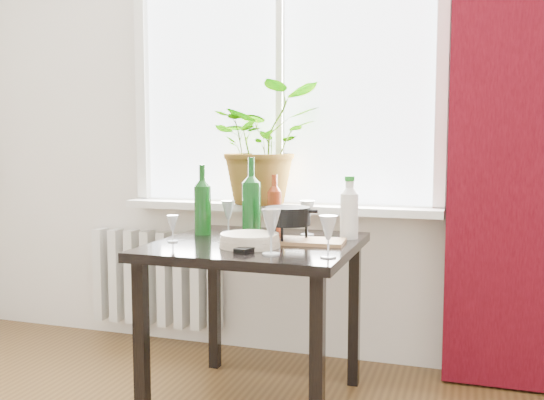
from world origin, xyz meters
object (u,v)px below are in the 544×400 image
(potted_plant, at_px, (263,144))
(tv_remote, at_px, (253,248))
(wineglass_front_left, at_px, (173,229))
(fondue_pot, at_px, (288,224))
(wine_bottle_left, at_px, (203,199))
(wine_bottle_right, at_px, (251,196))
(wineglass_front_right, at_px, (271,231))
(bottle_amber, at_px, (274,202))
(radiator, at_px, (156,278))
(table, at_px, (257,262))
(wineglass_back_left, at_px, (228,217))
(cleaning_bottle, at_px, (349,207))
(wineglass_back_center, at_px, (307,218))
(wineglass_far_right, at_px, (328,236))
(cutting_board, at_px, (311,241))
(plate_stack, at_px, (250,240))

(potted_plant, distance_m, tv_remote, 0.91)
(wineglass_front_left, bearing_deg, fondue_pot, 18.98)
(wine_bottle_left, bearing_deg, wine_bottle_right, 9.52)
(wineglass_front_right, bearing_deg, bottle_amber, 106.95)
(radiator, xyz_separation_m, wine_bottle_right, (0.77, -0.47, 0.55))
(table, xyz_separation_m, wine_bottle_left, (-0.31, 0.12, 0.26))
(table, distance_m, tv_remote, 0.24)
(fondue_pot, bearing_deg, radiator, 160.13)
(wineglass_back_left, bearing_deg, radiator, 145.52)
(radiator, xyz_separation_m, wine_bottle_left, (0.54, -0.51, 0.53))
(table, distance_m, wine_bottle_right, 0.33)
(wine_bottle_right, relative_size, fondue_pot, 1.64)
(cleaning_bottle, xyz_separation_m, wineglass_front_left, (-0.71, -0.33, -0.08))
(wineglass_back_center, bearing_deg, fondue_pot, -99.23)
(wineglass_far_right, bearing_deg, potted_plant, 123.42)
(wineglass_back_left, relative_size, wineglass_front_left, 1.34)
(wine_bottle_right, bearing_deg, wineglass_back_left, 164.22)
(cleaning_bottle, relative_size, cutting_board, 1.01)
(wineglass_back_center, height_order, fondue_pot, wineglass_back_center)
(wineglass_front_right, distance_m, tv_remote, 0.14)
(plate_stack, bearing_deg, wineglass_far_right, -19.08)
(wine_bottle_left, distance_m, plate_stack, 0.43)
(radiator, bearing_deg, wineglass_back_left, -34.48)
(wine_bottle_left, xyz_separation_m, wineglass_back_left, (0.10, 0.08, -0.09))
(plate_stack, bearing_deg, wine_bottle_left, 142.74)
(bottle_amber, bearing_deg, radiator, 160.18)
(wineglass_front_right, height_order, cutting_board, wineglass_front_right)
(cutting_board, bearing_deg, bottle_amber, 131.38)
(radiator, relative_size, plate_stack, 3.15)
(wineglass_back_left, distance_m, fondue_pot, 0.38)
(wineglass_front_left, height_order, plate_stack, wineglass_front_left)
(wineglass_far_right, xyz_separation_m, tv_remote, (-0.32, 0.05, -0.07))
(plate_stack, distance_m, tv_remote, 0.09)
(radiator, relative_size, wineglass_front_left, 6.78)
(potted_plant, xyz_separation_m, wineglass_front_left, (-0.18, -0.69, -0.36))
(table, relative_size, wineglass_far_right, 5.21)
(radiator, xyz_separation_m, cutting_board, (1.09, -0.60, 0.37))
(wine_bottle_left, relative_size, bottle_amber, 1.19)
(cleaning_bottle, bearing_deg, tv_remote, -126.46)
(radiator, height_order, wine_bottle_right, wine_bottle_right)
(potted_plant, relative_size, fondue_pot, 2.80)
(fondue_pot, relative_size, cutting_board, 0.80)
(bottle_amber, bearing_deg, wine_bottle_right, -106.71)
(wineglass_front_right, xyz_separation_m, wineglass_back_center, (0.01, 0.51, -0.01))
(table, height_order, cutting_board, cutting_board)
(table, bearing_deg, cutting_board, 8.25)
(wine_bottle_left, distance_m, fondue_pot, 0.46)
(table, distance_m, wineglass_back_center, 0.34)
(radiator, distance_m, tv_remote, 1.29)
(potted_plant, xyz_separation_m, wineglass_front_right, (0.32, -0.84, -0.33))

